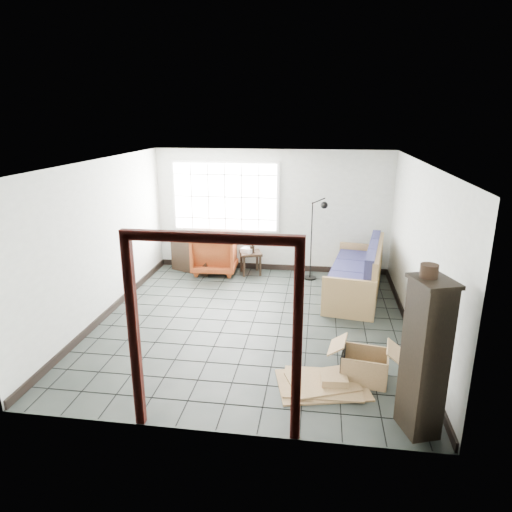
% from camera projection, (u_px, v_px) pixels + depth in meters
% --- Properties ---
extents(ground, '(5.50, 5.50, 0.00)m').
position_uv_depth(ground, '(253.00, 322.00, 7.50)').
color(ground, black).
rests_on(ground, ground).
extents(room_shell, '(5.02, 5.52, 2.61)m').
position_uv_depth(room_shell, '(253.00, 222.00, 7.04)').
color(room_shell, '#B1B5AE').
rests_on(room_shell, ground).
extents(window_panel, '(2.32, 0.08, 1.52)m').
position_uv_depth(window_panel, '(225.00, 197.00, 9.72)').
color(window_panel, silver).
rests_on(window_panel, ground).
extents(doorway_trim, '(1.80, 0.08, 2.20)m').
position_uv_depth(doorway_trim, '(213.00, 312.00, 4.54)').
color(doorway_trim, '#36100C').
rests_on(doorway_trim, ground).
extents(futon_sofa, '(1.24, 2.43, 1.03)m').
position_uv_depth(futon_sofa, '(359.00, 276.00, 8.54)').
color(futon_sofa, '#946543').
rests_on(futon_sofa, ground).
extents(armchair, '(0.94, 0.89, 0.94)m').
position_uv_depth(armchair, '(215.00, 251.00, 9.80)').
color(armchair, maroon).
rests_on(armchair, ground).
extents(side_table, '(0.56, 0.56, 0.48)m').
position_uv_depth(side_table, '(251.00, 256.00, 9.71)').
color(side_table, black).
rests_on(side_table, ground).
extents(table_lamp, '(0.31, 0.31, 0.40)m').
position_uv_depth(table_lamp, '(252.00, 240.00, 9.58)').
color(table_lamp, black).
rests_on(table_lamp, side_table).
extents(projector, '(0.31, 0.28, 0.09)m').
position_uv_depth(projector, '(247.00, 250.00, 9.67)').
color(projector, silver).
rests_on(projector, side_table).
extents(floor_lamp, '(0.46, 0.36, 1.72)m').
position_uv_depth(floor_lamp, '(317.00, 237.00, 9.17)').
color(floor_lamp, black).
rests_on(floor_lamp, ground).
extents(console_shelf, '(1.03, 0.72, 0.74)m').
position_uv_depth(console_shelf, '(194.00, 254.00, 9.89)').
color(console_shelf, black).
rests_on(console_shelf, ground).
extents(tall_shelf, '(0.50, 0.56, 1.73)m').
position_uv_depth(tall_shelf, '(425.00, 357.00, 4.69)').
color(tall_shelf, black).
rests_on(tall_shelf, ground).
extents(pot, '(0.23, 0.23, 0.13)m').
position_uv_depth(pot, '(429.00, 271.00, 4.47)').
color(pot, black).
rests_on(pot, tall_shelf).
extents(open_box, '(0.98, 0.58, 0.52)m').
position_uv_depth(open_box, '(365.00, 366.00, 5.83)').
color(open_box, olive).
rests_on(open_box, ground).
extents(cardboard_pile, '(1.25, 1.01, 0.16)m').
position_uv_depth(cardboard_pile, '(324.00, 383.00, 5.72)').
color(cardboard_pile, olive).
rests_on(cardboard_pile, ground).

